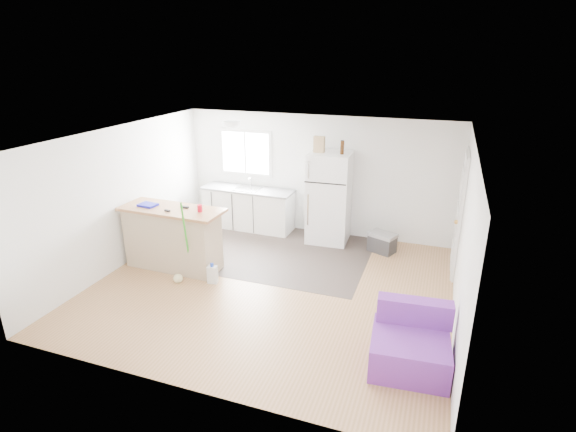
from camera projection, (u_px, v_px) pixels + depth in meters
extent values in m
cube|color=#9B6E41|center=(272.00, 286.00, 7.22)|extent=(5.50, 5.00, 0.01)
cube|color=white|center=(270.00, 137.00, 6.38)|extent=(5.50, 5.00, 0.01)
cube|color=white|center=(317.00, 175.00, 9.01)|extent=(5.50, 0.01, 2.40)
cube|color=white|center=(181.00, 296.00, 4.59)|extent=(5.50, 0.01, 2.40)
cube|color=white|center=(121.00, 197.00, 7.66)|extent=(0.01, 5.00, 2.40)
cube|color=white|center=(464.00, 240.00, 5.94)|extent=(0.01, 5.00, 2.40)
cube|color=#372E29|center=(261.00, 249.00, 8.55)|extent=(4.05, 2.50, 0.00)
cube|color=white|center=(246.00, 153.00, 9.37)|extent=(1.18, 0.04, 0.98)
cube|color=white|center=(245.00, 153.00, 9.35)|extent=(1.05, 0.01, 0.85)
cube|color=white|center=(245.00, 153.00, 9.34)|extent=(0.03, 0.02, 0.85)
cube|color=white|center=(459.00, 215.00, 7.38)|extent=(0.05, 0.82, 2.03)
cube|color=white|center=(460.00, 215.00, 7.37)|extent=(0.03, 0.92, 2.10)
sphere|color=gold|center=(456.00, 222.00, 7.12)|extent=(0.07, 0.07, 0.07)
cylinder|color=white|center=(232.00, 123.00, 7.83)|extent=(0.30, 0.30, 0.07)
cube|color=white|center=(248.00, 209.00, 9.45)|extent=(1.90, 0.61, 0.83)
cube|color=slate|center=(248.00, 189.00, 9.30)|extent=(1.95, 0.65, 0.04)
cube|color=silver|center=(247.00, 190.00, 9.28)|extent=(0.53, 0.41, 0.06)
cube|color=tan|center=(173.00, 239.00, 7.69)|extent=(1.62, 0.61, 1.04)
cube|color=#B1764C|center=(172.00, 210.00, 7.49)|extent=(1.78, 0.72, 0.05)
cube|color=white|center=(329.00, 198.00, 8.66)|extent=(0.81, 0.76, 1.77)
cube|color=black|center=(325.00, 183.00, 8.20)|extent=(0.78, 0.05, 0.02)
cube|color=silver|center=(309.00, 170.00, 8.22)|extent=(0.03, 0.02, 0.32)
cube|color=silver|center=(308.00, 210.00, 8.49)|extent=(0.03, 0.02, 0.62)
cube|color=#302F32|center=(382.00, 244.00, 8.39)|extent=(0.55, 0.46, 0.31)
cube|color=gray|center=(383.00, 235.00, 8.33)|extent=(0.57, 0.49, 0.06)
cube|color=#6D319F|center=(409.00, 352.00, 5.30)|extent=(0.96, 0.91, 0.42)
cube|color=#6D319F|center=(415.00, 311.00, 5.45)|extent=(0.91, 0.29, 0.32)
cube|color=silver|center=(213.00, 275.00, 7.27)|extent=(0.17, 0.14, 0.29)
cylinder|color=blue|center=(212.00, 265.00, 7.21)|extent=(0.06, 0.06, 0.06)
cylinder|color=green|center=(186.00, 239.00, 7.16)|extent=(0.16, 0.35, 1.36)
sphere|color=beige|center=(178.00, 279.00, 7.31)|extent=(0.16, 0.16, 0.16)
cylinder|color=red|center=(200.00, 208.00, 7.30)|extent=(0.10, 0.10, 0.12)
cube|color=#1315B5|center=(148.00, 205.00, 7.58)|extent=(0.32, 0.25, 0.04)
cube|color=black|center=(185.00, 207.00, 7.48)|extent=(0.14, 0.06, 0.03)
cube|color=black|center=(167.00, 211.00, 7.33)|extent=(0.11, 0.06, 0.03)
cube|color=tan|center=(319.00, 144.00, 8.33)|extent=(0.21, 0.11, 0.30)
cylinder|color=#3A1E0A|center=(342.00, 147.00, 8.19)|extent=(0.09, 0.09, 0.25)
cylinder|color=#3A1E0A|center=(342.00, 147.00, 8.21)|extent=(0.07, 0.07, 0.25)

